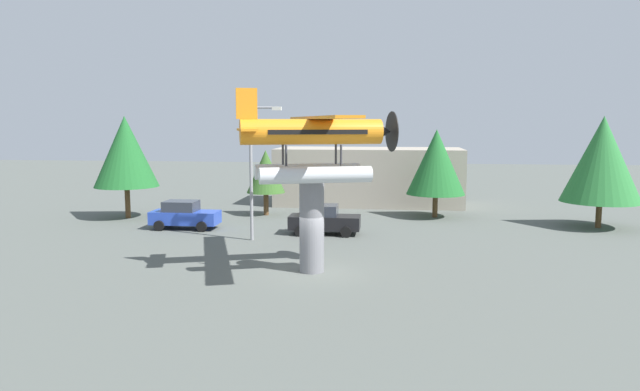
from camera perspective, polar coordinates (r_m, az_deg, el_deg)
ground_plane at (r=26.53m, az=-0.79°, el=-7.38°), size 140.00×140.00×0.00m
display_pedestal at (r=26.09m, az=-0.80°, el=-3.04°), size 1.10×1.10×4.08m
floatplane_monument at (r=25.72m, az=-0.53°, el=5.13°), size 7.20×10.21×4.00m
car_near_blue at (r=37.68m, az=-13.04°, el=-1.84°), size 4.20×2.02×1.76m
car_mid_black at (r=34.97m, az=0.36°, el=-2.34°), size 4.20×2.02×1.76m
streetlight_primary at (r=32.95m, az=-6.37°, el=3.18°), size 1.84×0.28×7.53m
storefront_building at (r=47.68m, az=4.75°, el=1.86°), size 14.81×5.69×4.54m
tree_west at (r=42.60m, az=-18.34°, el=4.06°), size 4.38×4.38×7.06m
tree_east at (r=41.99m, az=-5.29°, el=2.32°), size 2.74×2.74×4.67m
tree_center_back at (r=41.59m, az=11.20°, el=3.20°), size 4.06×4.06×6.15m
tree_far_east at (r=40.72m, az=25.68°, el=3.18°), size 4.84×4.84×7.03m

